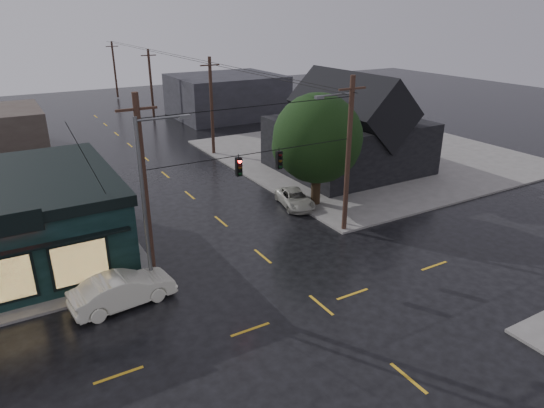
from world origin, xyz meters
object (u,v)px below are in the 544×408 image
sedan_cream (123,290)px  suv_silver (295,199)px  utility_pole_nw (154,281)px  utility_pole_ne (344,230)px  corner_tree (318,139)px

sedan_cream → suv_silver: (14.48, 6.80, -0.24)m
utility_pole_nw → suv_silver: bearing=23.0°
utility_pole_nw → sedan_cream: (-1.98, -1.50, 0.84)m
utility_pole_ne → suv_silver: (-0.50, 5.30, 0.60)m
suv_silver → sedan_cream: bearing=-142.8°
corner_tree → suv_silver: (-1.48, 0.55, -4.54)m
utility_pole_ne → sedan_cream: utility_pole_ne is taller
sedan_cream → suv_silver: sedan_cream is taller
sedan_cream → suv_silver: size_ratio=1.17×
utility_pole_ne → suv_silver: bearing=95.4°
sedan_cream → suv_silver: bearing=-71.3°
utility_pole_nw → utility_pole_ne: (13.00, 0.00, 0.00)m
utility_pole_nw → suv_silver: utility_pole_nw is taller
suv_silver → utility_pole_ne: bearing=-72.6°
corner_tree → utility_pole_nw: bearing=-161.2°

